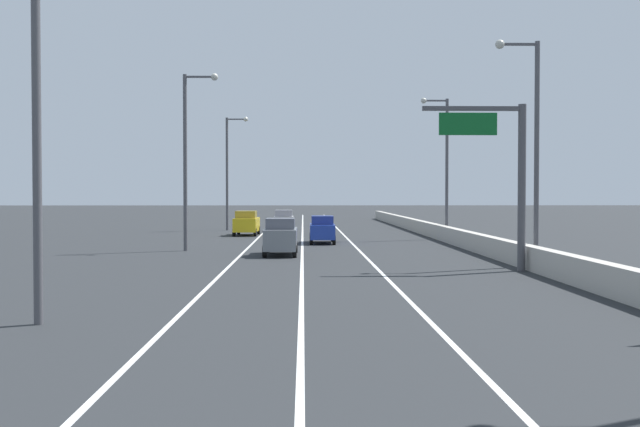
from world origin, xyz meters
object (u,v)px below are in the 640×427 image
object	(u,v)px
lamp_post_left_mid	(189,150)
lamp_post_left_far	(230,166)
car_silver_1	(284,220)
car_yellow_3	(247,223)
lamp_post_right_second	(532,138)
car_blue_2	(322,230)
overhead_sign_gantry	(506,166)
lamp_post_left_near	(46,92)
lamp_post_right_third	(444,159)
car_gray_0	(281,237)

from	to	relation	value
lamp_post_left_mid	lamp_post_left_far	xyz separation A→B (m)	(-0.07, 26.00, 0.00)
car_silver_1	car_yellow_3	distance (m)	8.47
lamp_post_right_second	car_blue_2	size ratio (longest dim) A/B	2.39
overhead_sign_gantry	lamp_post_left_near	xyz separation A→B (m)	(-15.90, -13.55, 1.44)
lamp_post_left_near	car_blue_2	size ratio (longest dim) A/B	2.39
lamp_post_left_mid	lamp_post_right_third	bearing A→B (deg)	32.65
lamp_post_right_second	lamp_post_right_third	size ratio (longest dim) A/B	1.00
overhead_sign_gantry	car_gray_0	xyz separation A→B (m)	(-10.37, 9.00, -3.68)
car_blue_2	car_yellow_3	xyz separation A→B (m)	(-6.09, 10.27, 0.06)
lamp_post_right_second	car_gray_0	world-z (taller)	lamp_post_right_second
lamp_post_left_near	lamp_post_right_second	bearing A→B (deg)	41.50
lamp_post_left_near	lamp_post_left_far	size ratio (longest dim) A/B	1.00
lamp_post_left_near	lamp_post_left_mid	distance (m)	26.00
lamp_post_right_second	car_gray_0	xyz separation A→B (m)	(-12.18, 6.89, -5.12)
car_gray_0	lamp_post_right_second	bearing A→B (deg)	-29.49
lamp_post_left_far	lamp_post_right_second	bearing A→B (deg)	-63.75
lamp_post_right_third	car_yellow_3	distance (m)	17.33
lamp_post_right_third	lamp_post_left_mid	bearing A→B (deg)	-147.35
lamp_post_left_far	car_yellow_3	world-z (taller)	lamp_post_left_far
car_blue_2	lamp_post_left_mid	bearing A→B (deg)	-140.25
car_gray_0	car_silver_1	xyz separation A→B (m)	(-0.56, 28.56, -0.07)
car_silver_1	car_blue_2	size ratio (longest dim) A/B	0.90
lamp_post_right_second	lamp_post_left_far	world-z (taller)	same
lamp_post_left_mid	car_silver_1	bearing A→B (deg)	78.50
lamp_post_right_third	lamp_post_left_far	bearing A→B (deg)	140.45
lamp_post_right_third	car_gray_0	bearing A→B (deg)	-129.14
lamp_post_left_far	car_silver_1	size ratio (longest dim) A/B	2.65
car_gray_0	car_yellow_3	size ratio (longest dim) A/B	1.00
lamp_post_left_far	car_blue_2	bearing A→B (deg)	-66.40
lamp_post_left_mid	car_blue_2	bearing A→B (deg)	39.75
lamp_post_left_far	car_blue_2	xyz separation A→B (m)	(8.35, -19.12, -5.19)
car_blue_2	lamp_post_right_second	bearing A→B (deg)	-60.94
lamp_post_left_near	lamp_post_left_far	xyz separation A→B (m)	(-0.21, 52.00, 0.00)
lamp_post_left_far	car_gray_0	size ratio (longest dim) A/B	2.49
lamp_post_left_mid	lamp_post_left_far	bearing A→B (deg)	90.16
lamp_post_left_mid	car_silver_1	size ratio (longest dim) A/B	2.65
lamp_post_right_third	car_silver_1	size ratio (longest dim) A/B	2.65
car_silver_1	car_blue_2	distance (m)	18.50
lamp_post_left_far	lamp_post_left_near	bearing A→B (deg)	-89.77
lamp_post_right_second	car_silver_1	distance (m)	38.02
lamp_post_right_second	car_silver_1	xyz separation A→B (m)	(-12.74, 35.45, -5.19)
overhead_sign_gantry	lamp_post_left_near	bearing A→B (deg)	-139.55
overhead_sign_gantry	car_gray_0	distance (m)	14.22
car_silver_1	car_gray_0	bearing A→B (deg)	-88.89
lamp_post_right_third	car_yellow_3	size ratio (longest dim) A/B	2.49
car_blue_2	lamp_post_left_far	bearing A→B (deg)	113.60
lamp_post_left_mid	car_blue_2	size ratio (longest dim) A/B	2.39
car_blue_2	car_silver_1	bearing A→B (deg)	99.87
overhead_sign_gantry	lamp_post_right_second	size ratio (longest dim) A/B	0.69
lamp_post_right_second	car_silver_1	bearing A→B (deg)	109.76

